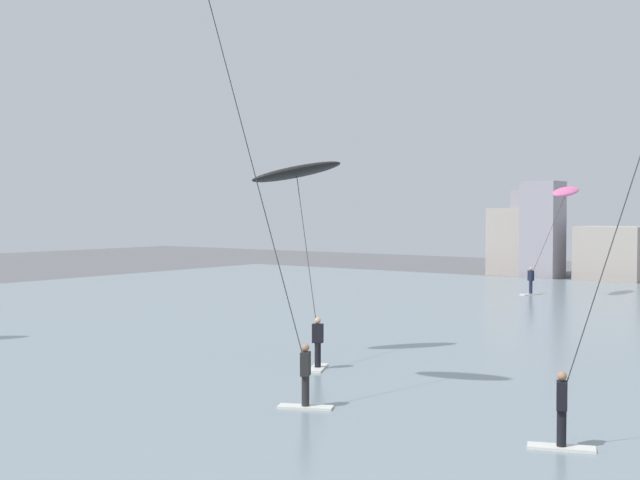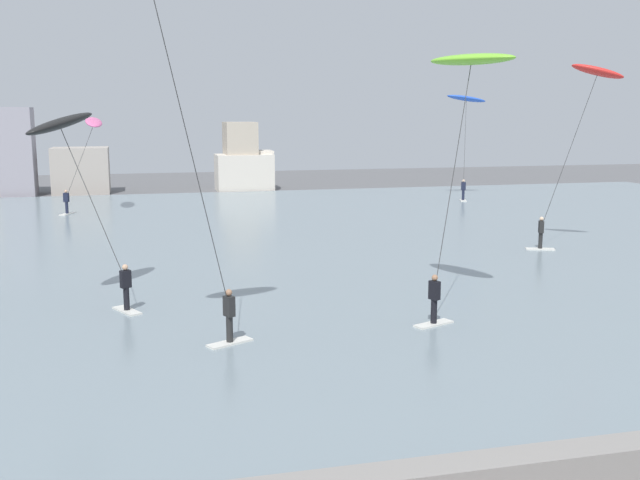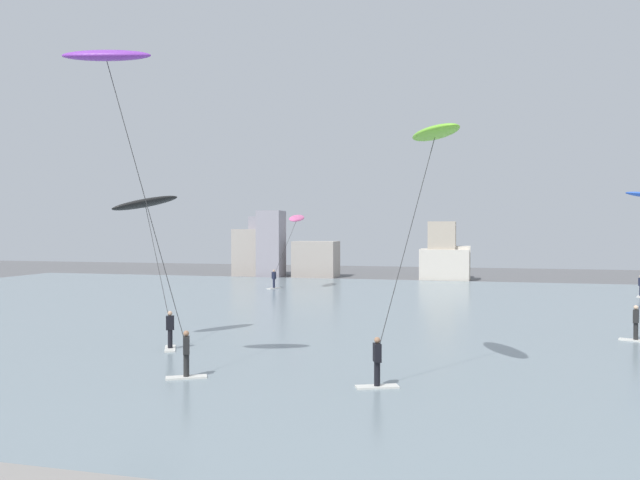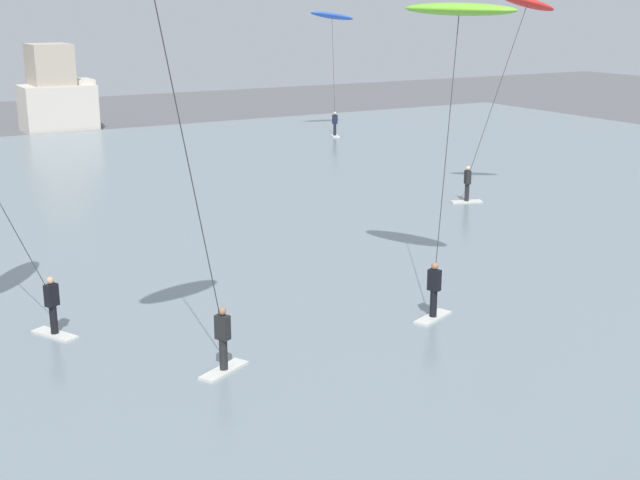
% 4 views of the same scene
% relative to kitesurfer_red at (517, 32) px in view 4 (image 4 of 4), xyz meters
% --- Properties ---
extents(water_bay, '(84.00, 52.00, 0.10)m').
position_rel_kitesurfer_red_xyz_m(water_bay, '(-15.75, 6.00, -7.50)').
color(water_bay, gray).
rests_on(water_bay, ground).
extents(kitesurfer_red, '(3.96, 2.34, 9.20)m').
position_rel_kitesurfer_red_xyz_m(kitesurfer_red, '(0.00, 0.00, 0.00)').
color(kitesurfer_red, silver).
rests_on(kitesurfer_red, water_bay).
extents(kitesurfer_blue, '(3.27, 3.33, 8.31)m').
position_rel_kitesurfer_red_xyz_m(kitesurfer_blue, '(4.35, 22.72, -0.28)').
color(kitesurfer_blue, silver).
rests_on(kitesurfer_blue, water_bay).
extents(kitesurfer_lime, '(3.67, 3.85, 8.65)m').
position_rel_kitesurfer_red_xyz_m(kitesurfer_lime, '(-10.40, -8.80, 0.37)').
color(kitesurfer_lime, silver).
rests_on(kitesurfer_lime, water_bay).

